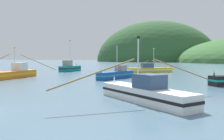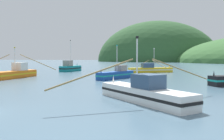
# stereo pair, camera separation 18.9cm
# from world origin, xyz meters

# --- Properties ---
(hill_mid_right) EXTENTS (108.03, 86.43, 72.77)m
(hill_mid_right) POSITION_xyz_m (0.37, 206.00, 0.00)
(hill_mid_right) COLOR #2D562D
(hill_mid_right) RESTS_ON ground
(fishing_boat_orange) EXTENTS (16.00, 9.83, 5.40)m
(fishing_boat_orange) POSITION_xyz_m (-14.01, 24.22, 0.86)
(fishing_boat_orange) COLOR orange
(fishing_boat_orange) RESTS_ON ground
(fishing_boat_yellow) EXTENTS (10.33, 12.29, 5.80)m
(fishing_boat_yellow) POSITION_xyz_m (7.87, 44.44, 0.77)
(fishing_boat_yellow) COLOR gold
(fishing_boat_yellow) RESTS_ON ground
(fishing_boat_white) EXTENTS (11.28, 11.26, 5.36)m
(fishing_boat_white) POSITION_xyz_m (10.32, 6.97, 0.77)
(fishing_boat_white) COLOR white
(fishing_boat_white) RESTS_ON ground
(fishing_boat_blue) EXTENTS (4.92, 8.67, 5.72)m
(fishing_boat_blue) POSITION_xyz_m (3.57, 26.99, 0.76)
(fishing_boat_blue) COLOR #19479E
(fishing_boat_blue) RESTS_ON ground
(fishing_boat_teal) EXTENTS (3.24, 7.59, 8.08)m
(fishing_boat_teal) POSITION_xyz_m (-12.61, 44.34, 0.96)
(fishing_boat_teal) COLOR #147F84
(fishing_boat_teal) RESTS_ON ground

